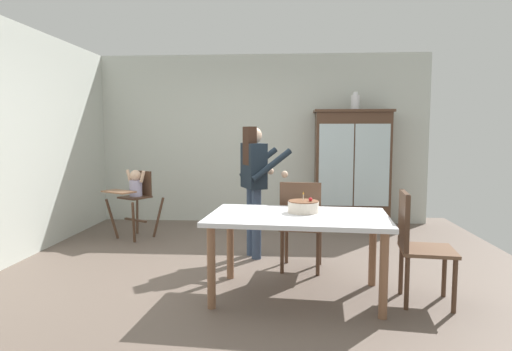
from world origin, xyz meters
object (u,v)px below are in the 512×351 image
at_px(china_cabinet, 352,168).
at_px(dining_chair_far_side, 301,220).
at_px(birthday_cake, 303,207).
at_px(dining_table, 298,225).
at_px(dining_chair_right_end, 415,239).
at_px(ceramic_vase, 355,102).
at_px(high_chair_with_toddler, 135,191).
at_px(adult_person, 254,175).

distance_m(china_cabinet, dining_chair_far_side, 2.53).
relative_size(china_cabinet, birthday_cake, 6.45).
xyz_separation_m(dining_table, dining_chair_far_side, (0.05, 0.69, -0.10)).
height_order(china_cabinet, dining_chair_right_end, china_cabinet).
height_order(ceramic_vase, dining_table, ceramic_vase).
bearing_deg(china_cabinet, high_chair_with_toddler, -161.98).
distance_m(ceramic_vase, dining_chair_right_end, 3.41).
distance_m(dining_table, dining_chair_far_side, 0.70).
distance_m(adult_person, dining_chair_right_end, 2.01).
bearing_deg(birthday_cake, dining_chair_far_side, 90.11).
height_order(birthday_cake, dining_chair_right_end, dining_chair_right_end).
height_order(high_chair_with_toddler, dining_chair_right_end, dining_chair_right_end).
distance_m(ceramic_vase, adult_person, 2.50).
bearing_deg(dining_chair_right_end, ceramic_vase, 8.18).
bearing_deg(dining_table, china_cabinet, 73.44).
bearing_deg(dining_table, ceramic_vase, 72.93).
xyz_separation_m(ceramic_vase, birthday_cake, (-0.89, -2.93, -1.13)).
bearing_deg(dining_chair_far_side, adult_person, -38.29).
relative_size(birthday_cake, dining_chair_right_end, 0.29).
relative_size(china_cabinet, ceramic_vase, 6.69).
relative_size(high_chair_with_toddler, birthday_cake, 3.39).
bearing_deg(dining_chair_right_end, dining_chair_far_side, 58.22).
relative_size(ceramic_vase, adult_person, 0.18).
bearing_deg(dining_table, dining_chair_far_side, 85.93).
relative_size(adult_person, dining_table, 0.93).
relative_size(china_cabinet, adult_person, 1.18).
bearing_deg(dining_chair_far_side, ceramic_vase, -103.63).
distance_m(china_cabinet, adult_person, 2.29).
height_order(adult_person, birthday_cake, adult_person).
xyz_separation_m(china_cabinet, dining_chair_right_end, (0.10, -3.12, -0.35)).
bearing_deg(dining_chair_right_end, china_cabinet, 8.75).
bearing_deg(dining_table, adult_person, 111.33).
relative_size(ceramic_vase, dining_chair_right_end, 0.28).
distance_m(adult_person, dining_table, 1.35).
xyz_separation_m(high_chair_with_toddler, birthday_cake, (2.24, -1.92, 0.14)).
bearing_deg(birthday_cake, dining_table, -112.95).
xyz_separation_m(ceramic_vase, high_chair_with_toddler, (-3.12, -1.01, -1.27)).
bearing_deg(ceramic_vase, dining_chair_right_end, -88.81).
bearing_deg(dining_chair_far_side, high_chair_with_toddler, -24.05).
distance_m(ceramic_vase, birthday_cake, 3.26).
distance_m(high_chair_with_toddler, dining_chair_right_end, 3.83).
distance_m(china_cabinet, birthday_cake, 3.05).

